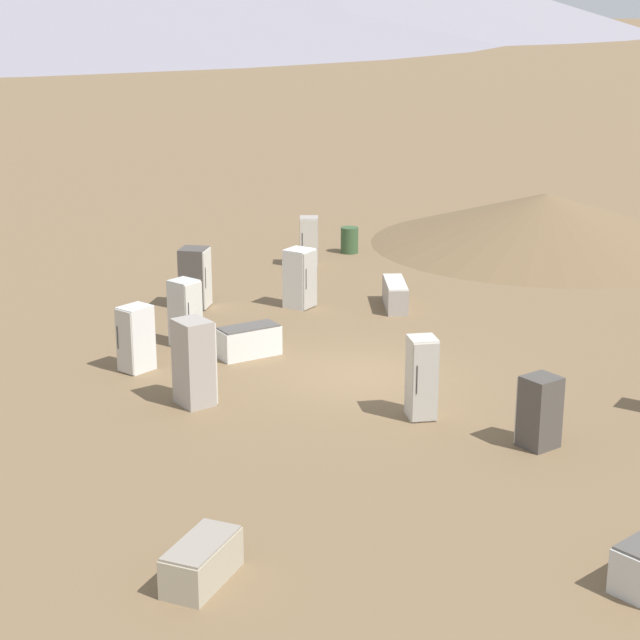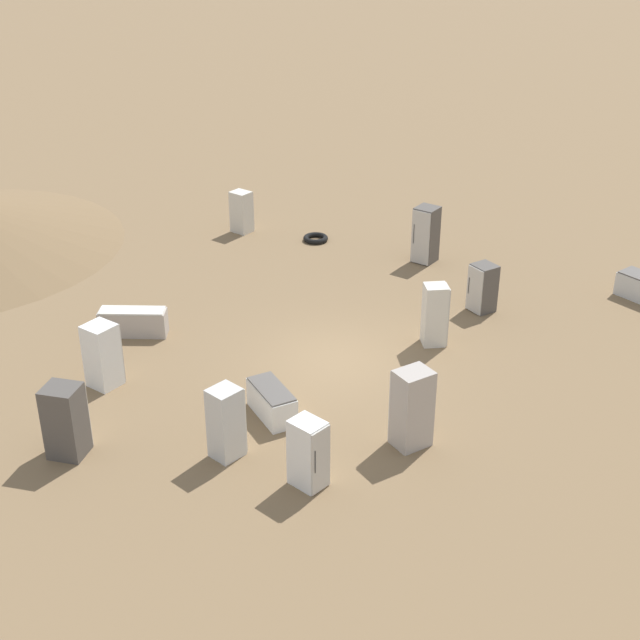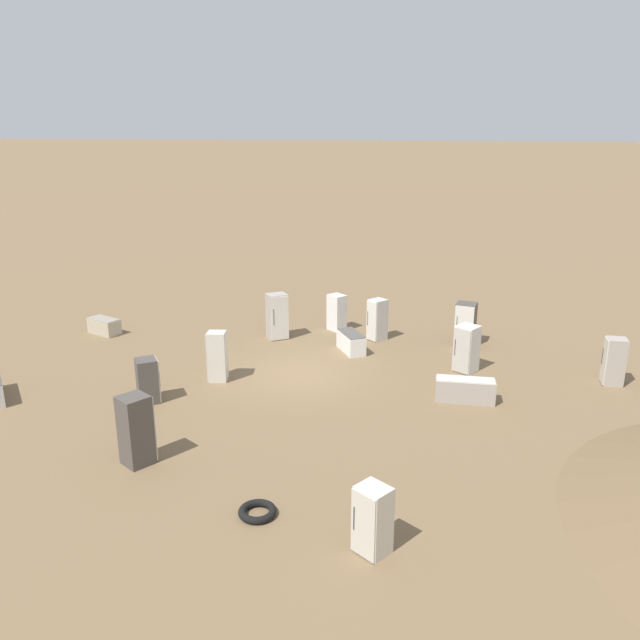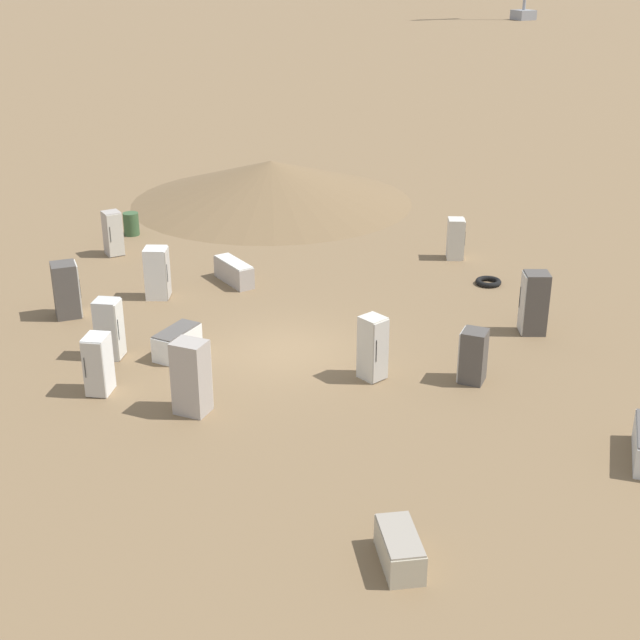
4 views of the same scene
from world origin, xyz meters
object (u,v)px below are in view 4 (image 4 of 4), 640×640
at_px(discarded_fridge_9, 534,303).
at_px(discarded_fridge_6, 177,342).
at_px(discarded_fridge_12, 234,272).
at_px(discarded_fridge_3, 473,356).
at_px(discarded_fridge_2, 191,377).
at_px(discarded_fridge_0, 98,364).
at_px(discarded_fridge_1, 400,549).
at_px(discarded_fridge_13, 66,290).
at_px(discarded_fridge_5, 113,233).
at_px(scrap_tire, 488,282).
at_px(discarded_fridge_4, 157,273).
at_px(rusty_barrel, 131,224).
at_px(discarded_fridge_7, 456,239).
at_px(discarded_fridge_8, 109,329).
at_px(discarded_fridge_11, 373,348).

bearing_deg(discarded_fridge_9, discarded_fridge_6, 99.03).
relative_size(discarded_fridge_6, discarded_fridge_12, 0.84).
bearing_deg(discarded_fridge_12, discarded_fridge_3, 100.12).
bearing_deg(discarded_fridge_2, discarded_fridge_3, 36.00).
bearing_deg(discarded_fridge_0, discarded_fridge_1, 144.15).
distance_m(discarded_fridge_1, discarded_fridge_6, 10.74).
relative_size(discarded_fridge_1, discarded_fridge_13, 0.92).
bearing_deg(discarded_fridge_13, discarded_fridge_5, 157.40).
height_order(discarded_fridge_3, scrap_tire, discarded_fridge_3).
xyz_separation_m(discarded_fridge_1, discarded_fridge_4, (-0.11, 15.19, 0.52)).
height_order(discarded_fridge_1, rusty_barrel, rusty_barrel).
xyz_separation_m(discarded_fridge_12, rusty_barrel, (-1.73, 6.80, 0.07)).
height_order(discarded_fridge_0, discarded_fridge_1, discarded_fridge_0).
height_order(discarded_fridge_0, discarded_fridge_5, discarded_fridge_5).
distance_m(discarded_fridge_9, discarded_fridge_13, 14.27).
height_order(discarded_fridge_1, discarded_fridge_2, discarded_fridge_2).
bearing_deg(discarded_fridge_5, discarded_fridge_2, 79.84).
bearing_deg(discarded_fridge_2, rusty_barrel, 129.70).
height_order(discarded_fridge_0, discarded_fridge_6, discarded_fridge_0).
xyz_separation_m(discarded_fridge_2, discarded_fridge_6, (0.68, 3.36, -0.57)).
bearing_deg(scrap_tire, discarded_fridge_3, -129.55).
xyz_separation_m(discarded_fridge_2, discarded_fridge_7, (12.43, 6.80, -0.20)).
xyz_separation_m(discarded_fridge_6, discarded_fridge_8, (-1.73, 0.67, 0.48)).
height_order(discarded_fridge_7, discarded_fridge_11, discarded_fridge_11).
relative_size(discarded_fridge_0, discarded_fridge_1, 0.99).
xyz_separation_m(discarded_fridge_0, discarded_fridge_11, (6.75, -2.42, 0.09)).
relative_size(discarded_fridge_4, discarded_fridge_6, 1.05).
relative_size(discarded_fridge_4, scrap_tire, 1.94).
bearing_deg(rusty_barrel, discarded_fridge_13, -118.73).
xyz_separation_m(discarded_fridge_0, discarded_fridge_8, (0.78, 1.97, 0.07)).
bearing_deg(discarded_fridge_8, rusty_barrel, -163.58).
relative_size(discarded_fridge_4, discarded_fridge_9, 0.90).
height_order(discarded_fridge_12, scrap_tire, discarded_fridge_12).
bearing_deg(discarded_fridge_0, discarded_fridge_8, -77.40).
xyz_separation_m(discarded_fridge_0, discarded_fridge_6, (2.51, 1.30, -0.41)).
bearing_deg(discarded_fridge_7, discarded_fridge_2, -32.30).
distance_m(discarded_fridge_5, scrap_tire, 13.81).
xyz_separation_m(discarded_fridge_1, discarded_fridge_12, (2.62, 15.39, 0.05)).
xyz_separation_m(discarded_fridge_11, scrap_tire, (7.02, 4.39, -0.80)).
distance_m(discarded_fridge_7, discarded_fridge_9, 6.88).
bearing_deg(discarded_fridge_9, discarded_fridge_2, 117.62).
height_order(discarded_fridge_8, rusty_barrel, discarded_fridge_8).
relative_size(discarded_fridge_6, discarded_fridge_7, 1.08).
bearing_deg(discarded_fridge_3, scrap_tire, 9.32).
height_order(discarded_fridge_7, discarded_fridge_12, discarded_fridge_7).
bearing_deg(discarded_fridge_12, discarded_fridge_13, -2.40).
distance_m(discarded_fridge_1, discarded_fridge_2, 7.54).
xyz_separation_m(discarded_fridge_0, scrap_tire, (13.77, 1.97, -0.70)).
bearing_deg(discarded_fridge_6, rusty_barrel, -45.02).
distance_m(scrap_tire, rusty_barrel, 14.37).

